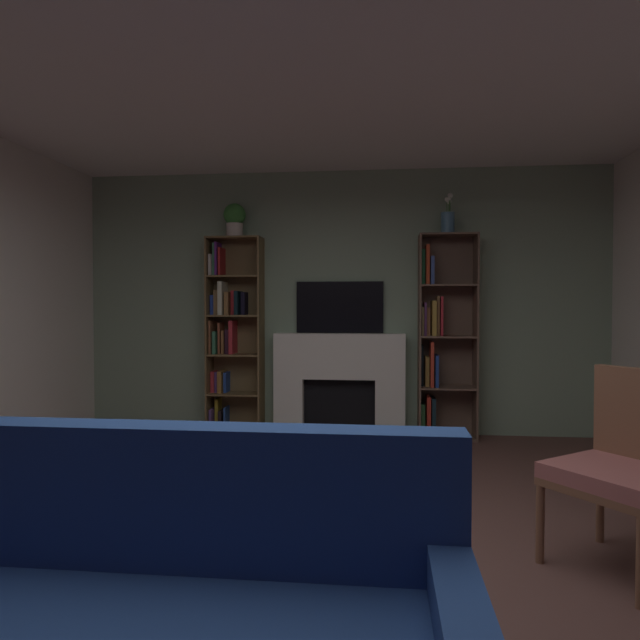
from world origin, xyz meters
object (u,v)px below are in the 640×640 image
(bookshelf_right, at_px, (440,339))
(coffee_table, at_px, (219,530))
(armchair, at_px, (628,463))
(potted_plant, at_px, (235,219))
(bookshelf_left, at_px, (231,333))
(vase_with_flowers, at_px, (448,221))
(fireplace, at_px, (339,381))
(tv, at_px, (340,307))

(bookshelf_right, xyz_separation_m, coffee_table, (-1.30, -3.48, -0.65))
(armchair, bearing_deg, potted_plant, 134.52)
(bookshelf_left, bearing_deg, vase_with_flowers, -1.04)
(bookshelf_right, bearing_deg, bookshelf_left, 179.63)
(armchair, bearing_deg, bookshelf_right, 103.13)
(vase_with_flowers, bearing_deg, coffee_table, -111.67)
(bookshelf_left, height_order, potted_plant, potted_plant)
(potted_plant, height_order, vase_with_flowers, vase_with_flowers)
(fireplace, bearing_deg, potted_plant, -177.78)
(bookshelf_left, relative_size, vase_with_flowers, 4.94)
(fireplace, xyz_separation_m, armchair, (1.70, -2.89, -0.01))
(fireplace, distance_m, vase_with_flowers, 1.98)
(potted_plant, relative_size, armchair, 0.35)
(potted_plant, bearing_deg, fireplace, 2.22)
(fireplace, relative_size, bookshelf_left, 0.71)
(bookshelf_right, bearing_deg, fireplace, 179.20)
(fireplace, xyz_separation_m, vase_with_flowers, (1.10, -0.04, 1.65))
(bookshelf_right, bearing_deg, armchair, -76.87)
(coffee_table, bearing_deg, fireplace, 85.53)
(vase_with_flowers, height_order, coffee_table, vase_with_flowers)
(bookshelf_left, relative_size, coffee_table, 2.25)
(bookshelf_left, xyz_separation_m, vase_with_flowers, (2.26, -0.04, 1.15))
(tv, height_order, bookshelf_left, bookshelf_left)
(tv, distance_m, vase_with_flowers, 1.41)
(bookshelf_right, relative_size, potted_plant, 5.85)
(fireplace, relative_size, potted_plant, 4.15)
(fireplace, relative_size, tv, 1.60)
(bookshelf_left, height_order, coffee_table, bookshelf_left)
(fireplace, height_order, bookshelf_left, bookshelf_left)
(vase_with_flowers, bearing_deg, fireplace, 177.85)
(tv, bearing_deg, coffee_table, -94.37)
(tv, bearing_deg, bookshelf_right, -5.10)
(armchair, bearing_deg, vase_with_flowers, 101.90)
(bookshelf_left, bearing_deg, bookshelf_right, -0.37)
(fireplace, bearing_deg, coffee_table, -94.47)
(armchair, height_order, coffee_table, armchair)
(bookshelf_left, bearing_deg, fireplace, 0.02)
(tv, xyz_separation_m, coffee_table, (-0.27, -3.58, -0.97))
(bookshelf_right, height_order, armchair, bookshelf_right)
(fireplace, height_order, tv, tv)
(vase_with_flowers, xyz_separation_m, armchair, (0.60, -2.85, -1.66))
(vase_with_flowers, xyz_separation_m, coffee_table, (-1.37, -3.46, -1.85))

